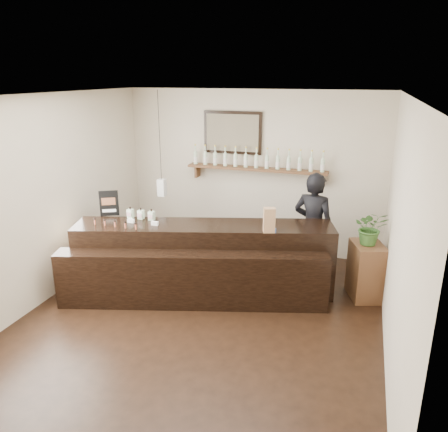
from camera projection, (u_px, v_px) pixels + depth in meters
ground at (203, 316)px, 5.74m from camera, size 5.00×5.00×0.00m
room_shell at (201, 191)px, 5.21m from camera, size 5.00×5.00×5.00m
back_wall_decor at (243, 153)px, 7.39m from camera, size 2.66×0.96×1.69m
counter at (201, 263)px, 6.17m from camera, size 3.68×1.95×1.19m
promo_sign at (109, 203)px, 6.45m from camera, size 0.25×0.15×0.39m
paper_bag at (269, 220)px, 5.79m from camera, size 0.18×0.16×0.33m
tape_dispenser at (271, 229)px, 5.81m from camera, size 0.14×0.07×0.11m
side_cabinet at (366, 271)px, 6.13m from camera, size 0.55×0.65×0.80m
potted_plant at (371, 228)px, 5.93m from camera, size 0.48×0.43×0.49m
shopkeeper at (313, 221)px, 6.50m from camera, size 0.78×0.61×1.90m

